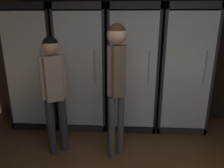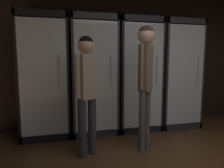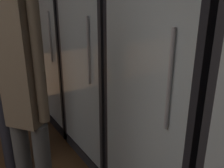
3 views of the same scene
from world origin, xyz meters
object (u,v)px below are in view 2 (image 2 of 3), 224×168
cooler_far_left (46,78)px  cooler_left (93,77)px  shopper_near (145,69)px  shopper_far (87,84)px  cooler_right (175,75)px  cooler_center (136,76)px

cooler_far_left → cooler_left: (0.80, 0.00, -0.00)m
cooler_far_left → shopper_near: cooler_far_left is taller
cooler_far_left → shopper_far: (0.59, -0.90, -0.01)m
cooler_far_left → cooler_right: 2.41m
cooler_center → shopper_far: (-1.02, -0.90, -0.01)m
shopper_near → shopper_far: shopper_near is taller
cooler_left → shopper_near: (0.58, -0.94, 0.18)m
shopper_near → cooler_left: bearing=122.0°
shopper_near → shopper_far: bearing=177.7°
cooler_center → cooler_right: (0.80, 0.00, 0.01)m
cooler_far_left → cooler_right: size_ratio=1.00×
cooler_center → cooler_right: bearing=0.0°
cooler_right → shopper_near: size_ratio=1.15×
shopper_far → cooler_far_left: bearing=123.0°
cooler_right → shopper_far: (-1.82, -0.90, -0.02)m
cooler_left → shopper_far: 0.93m
cooler_far_left → cooler_center: (1.61, 0.00, 0.00)m
shopper_far → cooler_right: bearing=26.3°
cooler_left → cooler_right: bearing=-0.0°
cooler_left → cooler_center: (0.80, -0.00, 0.00)m
cooler_right → shopper_near: cooler_right is taller
shopper_near → cooler_far_left: bearing=146.1°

